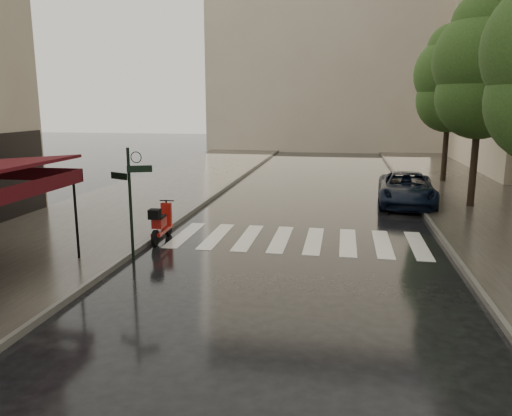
% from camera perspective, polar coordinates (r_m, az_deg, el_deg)
% --- Properties ---
extents(ground, '(120.00, 120.00, 0.00)m').
position_cam_1_polar(ground, '(10.98, -14.31, -11.11)').
color(ground, black).
rests_on(ground, ground).
extents(sidewalk_near, '(6.00, 60.00, 0.12)m').
position_cam_1_polar(sidewalk_near, '(23.31, -12.46, 1.29)').
color(sidewalk_near, '#38332D').
rests_on(sidewalk_near, ground).
extents(sidewalk_far, '(5.50, 60.00, 0.12)m').
position_cam_1_polar(sidewalk_far, '(22.38, 25.11, 0.01)').
color(sidewalk_far, '#38332D').
rests_on(sidewalk_far, ground).
extents(curb_near, '(0.12, 60.00, 0.16)m').
position_cam_1_polar(curb_near, '(22.33, -5.20, 1.11)').
color(curb_near, '#595651').
rests_on(curb_near, ground).
extents(curb_far, '(0.12, 60.00, 0.16)m').
position_cam_1_polar(curb_far, '(21.81, 18.01, 0.31)').
color(curb_far, '#595651').
rests_on(curb_far, ground).
extents(crosswalk, '(7.85, 3.20, 0.01)m').
position_cam_1_polar(crosswalk, '(15.81, 4.73, -3.63)').
color(crosswalk, silver).
rests_on(crosswalk, ground).
extents(signpost, '(1.17, 0.29, 3.10)m').
position_cam_1_polar(signpost, '(13.57, -14.17, 1.38)').
color(signpost, black).
rests_on(signpost, ground).
extents(backdrop_building, '(22.00, 6.00, 20.00)m').
position_cam_1_polar(backdrop_building, '(47.55, 8.73, 18.70)').
color(backdrop_building, tan).
rests_on(backdrop_building, ground).
extents(tree_mid, '(3.80, 3.80, 8.34)m').
position_cam_1_polar(tree_mid, '(21.85, 24.46, 14.44)').
color(tree_mid, black).
rests_on(tree_mid, sidewalk_far).
extents(tree_far, '(3.80, 3.80, 8.16)m').
position_cam_1_polar(tree_far, '(28.72, 21.35, 13.53)').
color(tree_far, black).
rests_on(tree_far, sidewalk_far).
extents(scooter, '(0.48, 1.79, 1.18)m').
position_cam_1_polar(scooter, '(15.78, -10.79, -1.80)').
color(scooter, black).
rests_on(scooter, ground).
extents(parked_car, '(2.56, 5.06, 1.37)m').
position_cam_1_polar(parked_car, '(22.00, 16.82, 2.10)').
color(parked_car, black).
rests_on(parked_car, ground).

